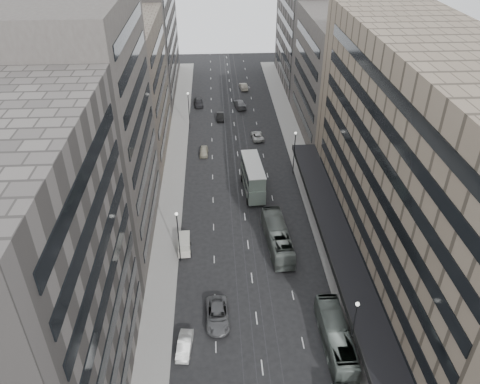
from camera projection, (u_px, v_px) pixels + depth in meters
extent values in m
plane|color=black|center=(257.00, 324.00, 55.92)|extent=(220.00, 220.00, 0.00)
cube|color=gray|center=(303.00, 166.00, 87.87)|extent=(4.00, 125.00, 0.15)
cube|color=gray|center=(175.00, 169.00, 86.68)|extent=(4.00, 125.00, 0.15)
cube|color=gray|center=(434.00, 177.00, 55.51)|extent=(15.00, 60.00, 30.00)
cube|color=black|center=(344.00, 251.00, 61.04)|extent=(4.40, 60.00, 0.50)
cube|color=#4A4440|center=(342.00, 77.00, 93.98)|extent=(15.00, 28.00, 24.00)
cube|color=#655F5B|center=(314.00, 29.00, 118.01)|extent=(15.00, 32.00, 28.00)
cube|color=#655F5B|center=(19.00, 289.00, 39.99)|extent=(15.00, 28.00, 30.00)
cube|color=#4A4440|center=(84.00, 131.00, 61.51)|extent=(15.00, 26.00, 34.00)
cube|color=#706657|center=(121.00, 90.00, 86.56)|extent=(15.00, 28.00, 25.00)
cube|color=#655F5B|center=(141.00, 35.00, 113.37)|extent=(15.00, 38.00, 28.00)
cylinder|color=#262628|center=(352.00, 331.00, 50.04)|extent=(0.16, 0.16, 8.00)
sphere|color=silver|center=(358.00, 304.00, 47.81)|extent=(0.44, 0.44, 0.44)
cylinder|color=#262628|center=(294.00, 154.00, 83.52)|extent=(0.16, 0.16, 8.00)
sphere|color=silver|center=(296.00, 133.00, 81.29)|extent=(0.44, 0.44, 0.44)
cylinder|color=#262628|center=(179.00, 238.00, 63.31)|extent=(0.16, 0.16, 8.00)
sphere|color=silver|center=(176.00, 214.00, 61.08)|extent=(0.44, 0.44, 0.44)
cylinder|color=#262628|center=(189.00, 112.00, 99.31)|extent=(0.16, 0.16, 8.00)
sphere|color=silver|center=(188.00, 93.00, 97.07)|extent=(0.44, 0.44, 0.44)
imported|color=slate|center=(336.00, 337.00, 52.42)|extent=(2.66, 11.28, 3.14)
imported|color=gray|center=(277.00, 237.00, 67.32)|extent=(3.54, 12.19, 3.35)
cube|color=slate|center=(253.00, 183.00, 79.42)|extent=(3.47, 10.28, 2.58)
cube|color=slate|center=(253.00, 170.00, 78.11)|extent=(3.39, 9.87, 2.25)
cube|color=silver|center=(253.00, 164.00, 77.46)|extent=(3.47, 10.28, 0.13)
cylinder|color=black|center=(248.00, 201.00, 76.95)|extent=(0.39, 1.14, 1.12)
cylinder|color=black|center=(264.00, 200.00, 77.24)|extent=(0.39, 1.14, 1.12)
cylinder|color=black|center=(242.00, 179.00, 83.01)|extent=(0.39, 1.14, 1.12)
cylinder|color=black|center=(258.00, 178.00, 83.30)|extent=(0.39, 1.14, 1.12)
cube|color=silver|center=(184.00, 247.00, 66.76)|extent=(1.79, 3.77, 1.14)
cube|color=beige|center=(184.00, 241.00, 66.20)|extent=(1.76, 3.69, 0.90)
cylinder|color=black|center=(179.00, 256.00, 65.98)|extent=(0.19, 0.60, 0.59)
cylinder|color=black|center=(191.00, 255.00, 66.11)|extent=(0.19, 0.60, 0.59)
cylinder|color=black|center=(179.00, 245.00, 68.03)|extent=(0.19, 0.60, 0.59)
cylinder|color=black|center=(191.00, 244.00, 68.15)|extent=(0.19, 0.60, 0.59)
imported|color=silver|center=(185.00, 345.00, 52.50)|extent=(1.97, 4.46, 1.43)
imported|color=#575759|center=(218.00, 315.00, 56.06)|extent=(2.97, 6.13, 1.68)
imported|color=#AFA891|center=(204.00, 151.00, 91.35)|extent=(1.75, 4.09, 1.38)
imported|color=black|center=(220.00, 117.00, 105.20)|extent=(1.59, 4.43, 1.45)
imported|color=silver|center=(257.00, 136.00, 97.11)|extent=(2.66, 5.06, 1.36)
imported|color=slate|center=(240.00, 104.00, 111.11)|extent=(3.13, 6.05, 1.68)
imported|color=#262628|center=(199.00, 102.00, 111.92)|extent=(2.43, 5.17, 1.71)
imported|color=#B0A592|center=(243.00, 86.00, 121.12)|extent=(2.17, 4.85, 1.55)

